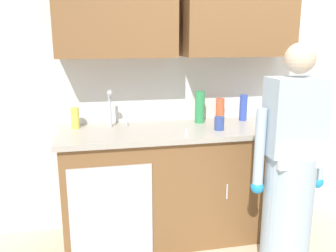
{
  "coord_description": "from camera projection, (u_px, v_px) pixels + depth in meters",
  "views": [
    {
      "loc": [
        -1.23,
        -2.02,
        1.64
      ],
      "look_at": [
        -0.7,
        0.55,
        1.0
      ],
      "focal_mm": 38.31,
      "sensor_mm": 36.0,
      "label": 1
    }
  ],
  "objects": [
    {
      "name": "bottle_cleaner_spray",
      "position": [
        220.0,
        109.0,
        3.14
      ],
      "size": [
        0.07,
        0.07,
        0.19
      ],
      "primitive_type": "cylinder",
      "color": "#E05933",
      "rests_on": "countertop"
    },
    {
      "name": "counter_cabinet",
      "position": [
        181.0,
        185.0,
        3.0
      ],
      "size": [
        1.9,
        0.62,
        0.9
      ],
      "color": "brown",
      "rests_on": "ground"
    },
    {
      "name": "person_at_sink",
      "position": [
        290.0,
        180.0,
        2.48
      ],
      "size": [
        0.55,
        0.34,
        1.62
      ],
      "color": "white",
      "rests_on": "ground"
    },
    {
      "name": "knife_on_counter",
      "position": [
        186.0,
        133.0,
        2.73
      ],
      "size": [
        0.09,
        0.24,
        0.01
      ],
      "primitive_type": "cube",
      "rotation": [
        0.0,
        0.0,
        1.3
      ],
      "color": "silver",
      "rests_on": "countertop"
    },
    {
      "name": "bottle_dish_liquid",
      "position": [
        243.0,
        108.0,
        3.13
      ],
      "size": [
        0.07,
        0.07,
        0.23
      ],
      "primitive_type": "cylinder",
      "color": "#334CB2",
      "rests_on": "countertop"
    },
    {
      "name": "cup_by_sink",
      "position": [
        219.0,
        123.0,
        2.82
      ],
      "size": [
        0.08,
        0.08,
        0.11
      ],
      "primitive_type": "cylinder",
      "color": "#33478C",
      "rests_on": "countertop"
    },
    {
      "name": "sink",
      "position": [
        117.0,
        133.0,
        2.8
      ],
      "size": [
        0.5,
        0.36,
        0.35
      ],
      "color": "#B7BABF",
      "rests_on": "counter_cabinet"
    },
    {
      "name": "bottle_water_short",
      "position": [
        75.0,
        118.0,
        2.86
      ],
      "size": [
        0.07,
        0.07,
        0.17
      ],
      "primitive_type": "cylinder",
      "color": "#D8D14C",
      "rests_on": "countertop"
    },
    {
      "name": "kitchen_wall_with_uppers",
      "position": [
        220.0,
        58.0,
        3.12
      ],
      "size": [
        4.8,
        0.44,
        2.7
      ],
      "color": "silver",
      "rests_on": "ground"
    },
    {
      "name": "countertop",
      "position": [
        182.0,
        130.0,
        2.89
      ],
      "size": [
        1.96,
        0.66,
        0.04
      ],
      "primitive_type": "cube",
      "color": "#A8A093",
      "rests_on": "counter_cabinet"
    },
    {
      "name": "bottle_soap",
      "position": [
        200.0,
        107.0,
        3.05
      ],
      "size": [
        0.08,
        0.08,
        0.27
      ],
      "primitive_type": "cylinder",
      "color": "#2D8C4C",
      "rests_on": "countertop"
    }
  ]
}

